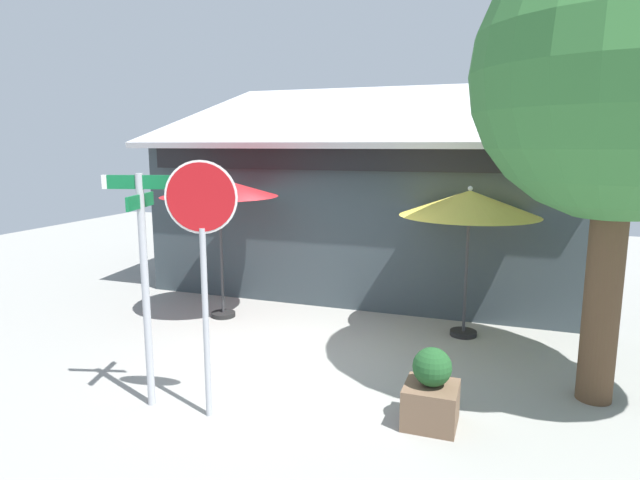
{
  "coord_description": "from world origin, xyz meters",
  "views": [
    {
      "loc": [
        2.94,
        -7.05,
        3.16
      ],
      "look_at": [
        0.0,
        1.2,
        1.6
      ],
      "focal_mm": 30.32,
      "sensor_mm": 36.0,
      "label": 1
    }
  ],
  "objects_px": {
    "patio_umbrella_crimson_left": "(219,189)",
    "patio_umbrella_mustard_center": "(469,204)",
    "street_sign_post": "(144,268)",
    "stop_sign": "(203,240)",
    "sidewalk_planter": "(431,392)"
  },
  "relations": [
    {
      "from": "stop_sign",
      "to": "patio_umbrella_crimson_left",
      "type": "height_order",
      "value": "stop_sign"
    },
    {
      "from": "street_sign_post",
      "to": "stop_sign",
      "type": "distance_m",
      "value": 0.9
    },
    {
      "from": "sidewalk_planter",
      "to": "patio_umbrella_crimson_left",
      "type": "bearing_deg",
      "value": 147.55
    },
    {
      "from": "stop_sign",
      "to": "patio_umbrella_crimson_left",
      "type": "distance_m",
      "value": 3.75
    },
    {
      "from": "patio_umbrella_crimson_left",
      "to": "patio_umbrella_mustard_center",
      "type": "distance_m",
      "value": 4.32
    },
    {
      "from": "street_sign_post",
      "to": "patio_umbrella_crimson_left",
      "type": "xyz_separation_m",
      "value": [
        -0.89,
        3.33,
        0.65
      ]
    },
    {
      "from": "street_sign_post",
      "to": "stop_sign",
      "type": "height_order",
      "value": "stop_sign"
    },
    {
      "from": "street_sign_post",
      "to": "stop_sign",
      "type": "relative_size",
      "value": 0.95
    },
    {
      "from": "street_sign_post",
      "to": "sidewalk_planter",
      "type": "relative_size",
      "value": 3.09
    },
    {
      "from": "street_sign_post",
      "to": "patio_umbrella_crimson_left",
      "type": "bearing_deg",
      "value": 104.98
    },
    {
      "from": "stop_sign",
      "to": "sidewalk_planter",
      "type": "relative_size",
      "value": 3.27
    },
    {
      "from": "patio_umbrella_mustard_center",
      "to": "sidewalk_planter",
      "type": "distance_m",
      "value": 3.61
    },
    {
      "from": "patio_umbrella_crimson_left",
      "to": "patio_umbrella_mustard_center",
      "type": "xyz_separation_m",
      "value": [
        4.29,
        0.46,
        -0.16
      ]
    },
    {
      "from": "patio_umbrella_mustard_center",
      "to": "sidewalk_planter",
      "type": "relative_size",
      "value": 2.73
    },
    {
      "from": "sidewalk_planter",
      "to": "patio_umbrella_mustard_center",
      "type": "bearing_deg",
      "value": 88.21
    }
  ]
}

